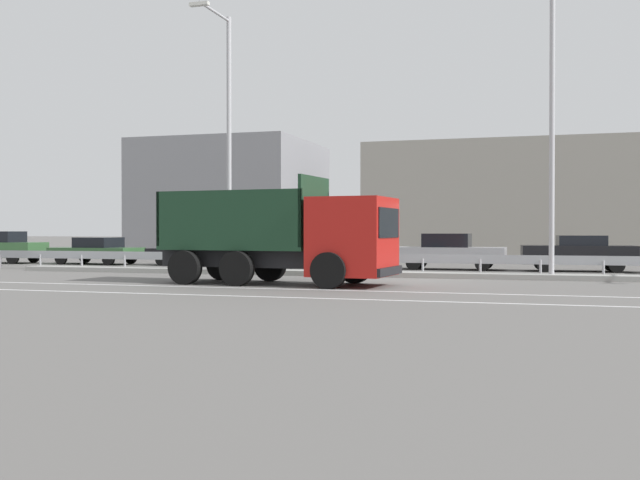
{
  "coord_description": "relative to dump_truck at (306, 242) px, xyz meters",
  "views": [
    {
      "loc": [
        4.37,
        -24.34,
        1.65
      ],
      "look_at": [
        -2.92,
        -0.44,
        1.33
      ],
      "focal_mm": 42.0,
      "sensor_mm": 36.0,
      "label": 1
    }
  ],
  "objects": [
    {
      "name": "lane_strip_1",
      "position": [
        -1.03,
        -4.2,
        -1.31
      ],
      "size": [
        58.45,
        0.16,
        0.01
      ],
      "primitive_type": "cube",
      "color": "silver",
      "rests_on": "ground_plane"
    },
    {
      "name": "lane_strip_0",
      "position": [
        -1.03,
        -1.73,
        -1.31
      ],
      "size": [
        58.45,
        0.16,
        0.01
      ],
      "primitive_type": "cube",
      "color": "silver",
      "rests_on": "ground_plane"
    },
    {
      "name": "street_lamp_1",
      "position": [
        -4.56,
        4.37,
        4.1
      ],
      "size": [
        0.7,
        2.69,
        9.72
      ],
      "color": "#ADADB2",
      "rests_on": "ground_plane"
    },
    {
      "name": "parked_car_2",
      "position": [
        -8.65,
        10.48,
        -0.63
      ],
      "size": [
        4.92,
        2.25,
        1.33
      ],
      "rotation": [
        0.0,
        0.0,
        1.5
      ],
      "color": "black",
      "rests_on": "ground_plane"
    },
    {
      "name": "parked_car_3",
      "position": [
        -2.3,
        9.87,
        -0.61
      ],
      "size": [
        4.13,
        2.12,
        1.39
      ],
      "rotation": [
        0.0,
        0.0,
        1.61
      ],
      "color": "#A3A3A8",
      "rests_on": "ground_plane"
    },
    {
      "name": "median_island",
      "position": [
        2.63,
        4.69,
        -1.22
      ],
      "size": [
        32.15,
        1.1,
        0.18
      ],
      "primitive_type": "cube",
      "color": "gray",
      "rests_on": "ground_plane"
    },
    {
      "name": "background_building_1",
      "position": [
        6.64,
        24.12,
        2.02
      ],
      "size": [
        19.54,
        9.16,
        6.65
      ],
      "primitive_type": "cube",
      "color": "gray",
      "rests_on": "ground_plane"
    },
    {
      "name": "dump_truck",
      "position": [
        0.0,
        0.0,
        0.0
      ],
      "size": [
        7.45,
        3.07,
        3.28
      ],
      "rotation": [
        0.0,
        0.0,
        -1.64
      ],
      "color": "red",
      "rests_on": "ground_plane"
    },
    {
      "name": "street_lamp_2",
      "position": [
        7.13,
        4.65,
        4.26
      ],
      "size": [
        0.71,
        1.84,
        10.25
      ],
      "color": "#ADADB2",
      "rests_on": "ground_plane"
    },
    {
      "name": "median_guardrail",
      "position": [
        2.63,
        5.71,
        -0.74
      ],
      "size": [
        58.45,
        0.09,
        0.78
      ],
      "color": "#9EA0A5",
      "rests_on": "ground_plane"
    },
    {
      "name": "parked_car_5",
      "position": [
        8.19,
        10.26,
        -0.56
      ],
      "size": [
        4.5,
        2.04,
        1.45
      ],
      "rotation": [
        0.0,
        0.0,
        1.65
      ],
      "color": "black",
      "rests_on": "ground_plane"
    },
    {
      "name": "background_building_0",
      "position": [
        -12.66,
        23.4,
        2.35
      ],
      "size": [
        10.31,
        9.86,
        7.31
      ],
      "primitive_type": "cube",
      "color": "gray",
      "rests_on": "ground_plane"
    },
    {
      "name": "median_road_sign",
      "position": [
        -6.3,
        4.69,
        -0.08
      ],
      "size": [
        0.7,
        0.16,
        2.36
      ],
      "color": "white",
      "rests_on": "ground_plane"
    },
    {
      "name": "ground_plane",
      "position": [
        2.63,
        2.82,
        -1.31
      ],
      "size": [
        320.0,
        320.0,
        0.0
      ],
      "primitive_type": "plane",
      "color": "#605E5B"
    },
    {
      "name": "parked_car_1",
      "position": [
        -14.13,
        10.29,
        -0.63
      ],
      "size": [
        4.48,
        2.2,
        1.32
      ],
      "rotation": [
        0.0,
        0.0,
        1.52
      ],
      "color": "#335B33",
      "rests_on": "ground_plane"
    },
    {
      "name": "parked_car_4",
      "position": [
        3.04,
        10.24,
        -0.55
      ],
      "size": [
        4.58,
        1.94,
        1.52
      ],
      "rotation": [
        0.0,
        0.0,
        -1.58
      ],
      "color": "#A3A3A8",
      "rests_on": "ground_plane"
    }
  ]
}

